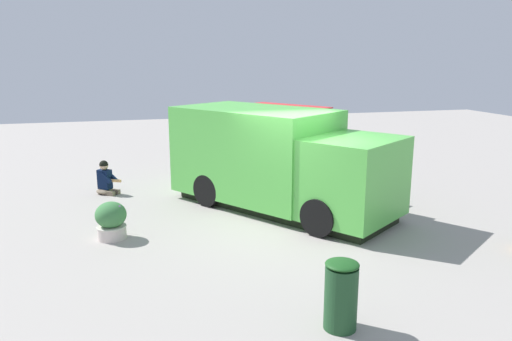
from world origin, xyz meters
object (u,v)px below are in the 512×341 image
object	(u,v)px
person_customer	(106,180)
planter_flowering_near	(111,220)
trash_bin	(341,294)
food_truck	(277,162)

from	to	relation	value
person_customer	planter_flowering_near	world-z (taller)	person_customer
person_customer	trash_bin	size ratio (longest dim) A/B	0.94
food_truck	planter_flowering_near	bearing A→B (deg)	106.35
person_customer	food_truck	bearing A→B (deg)	-120.68
planter_flowering_near	person_customer	bearing A→B (deg)	3.29
food_truck	person_customer	size ratio (longest dim) A/B	6.34
trash_bin	person_customer	bearing A→B (deg)	22.43
person_customer	planter_flowering_near	size ratio (longest dim) A/B	1.19
trash_bin	food_truck	bearing A→B (deg)	-8.58
food_truck	trash_bin	distance (m)	5.54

